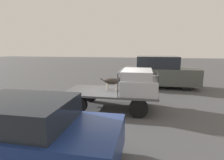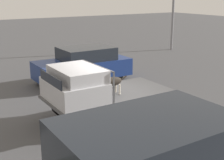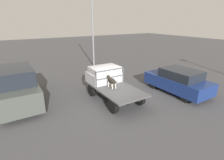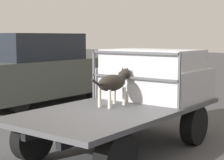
% 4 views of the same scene
% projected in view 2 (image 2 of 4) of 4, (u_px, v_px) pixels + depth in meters
% --- Properties ---
extents(ground_plane, '(80.00, 80.00, 0.00)m').
position_uv_depth(ground_plane, '(109.00, 116.00, 10.13)').
color(ground_plane, '#474749').
extents(flatbed_truck, '(4.00, 2.03, 0.80)m').
position_uv_depth(flatbed_truck, '(109.00, 99.00, 9.97)').
color(flatbed_truck, black).
rests_on(flatbed_truck, ground).
extents(truck_cab, '(1.45, 1.91, 0.97)m').
position_uv_depth(truck_cab, '(75.00, 85.00, 9.18)').
color(truck_cab, '#B7B7BC').
rests_on(truck_cab, flatbed_truck).
extents(truck_headboard, '(0.04, 1.91, 0.96)m').
position_uv_depth(truck_headboard, '(97.00, 76.00, 9.52)').
color(truck_headboard, '#4C4C4F').
rests_on(truck_headboard, flatbed_truck).
extents(dog, '(1.09, 0.29, 0.68)m').
position_uv_depth(dog, '(110.00, 82.00, 9.64)').
color(dog, beige).
rests_on(dog, flatbed_truck).
extents(parked_sedan, '(4.15, 1.89, 1.56)m').
position_uv_depth(parked_sedan, '(83.00, 65.00, 13.85)').
color(parked_sedan, black).
rests_on(parked_sedan, ground).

